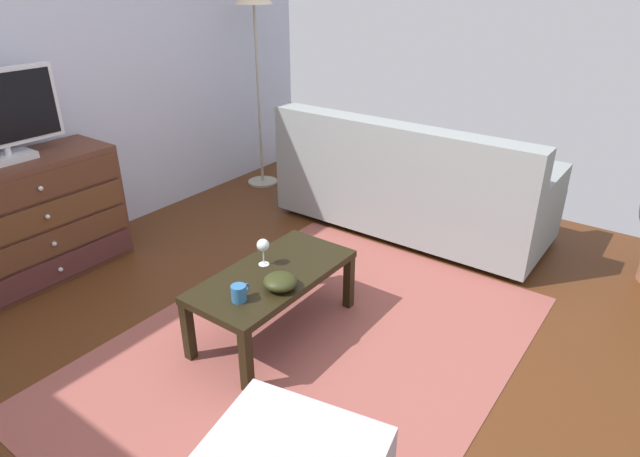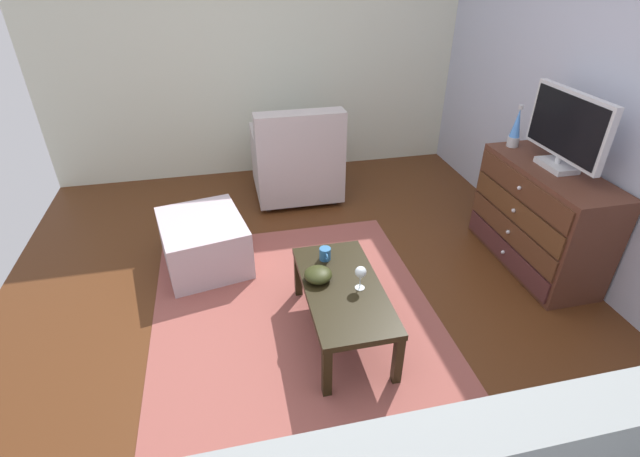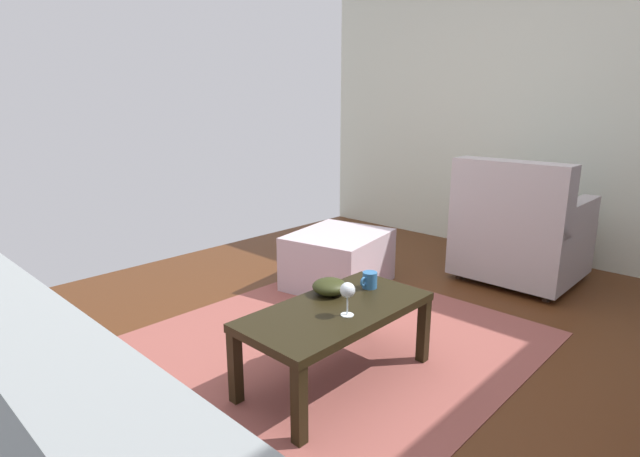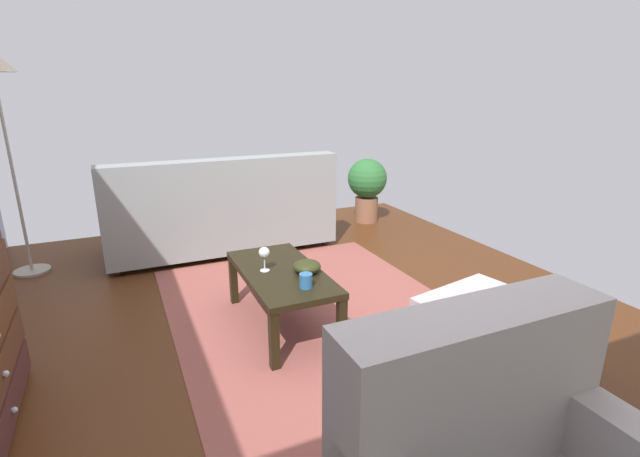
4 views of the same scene
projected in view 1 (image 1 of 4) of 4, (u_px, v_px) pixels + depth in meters
ground_plane at (258, 359)px, 2.87m from camera, size 5.54×4.57×0.05m
wall_accent_rear at (6, 69)px, 3.38m from camera, size 5.54×0.12×2.59m
area_rug at (310, 349)px, 2.90m from camera, size 2.60×1.90×0.01m
dresser at (30, 221)px, 3.44m from camera, size 1.12×0.49×0.81m
coffee_table at (273, 280)px, 2.92m from camera, size 0.95×0.47×0.38m
wine_glass at (263, 246)px, 2.92m from camera, size 0.07×0.07×0.16m
mug at (239, 293)px, 2.63m from camera, size 0.11×0.08×0.08m
bowl_decorative at (280, 282)px, 2.73m from camera, size 0.18×0.18×0.08m
couch_large at (409, 189)px, 4.10m from camera, size 0.85×2.05×0.90m
standing_lamp at (254, 13)px, 4.49m from camera, size 0.32×0.32×1.78m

